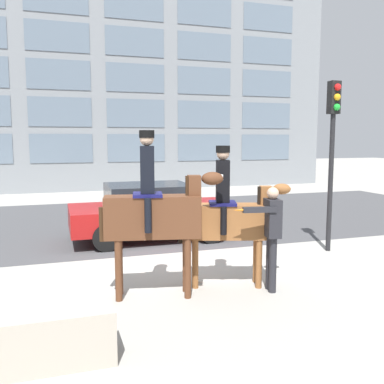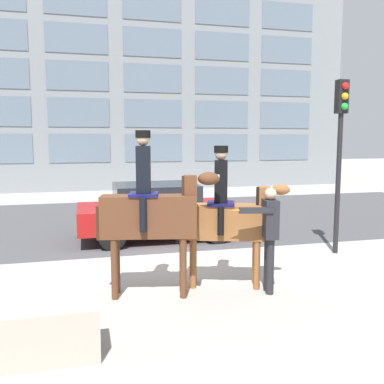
% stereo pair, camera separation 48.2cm
% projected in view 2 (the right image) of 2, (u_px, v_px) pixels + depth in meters
% --- Properties ---
extents(ground_plane, '(80.00, 80.00, 0.00)m').
position_uv_depth(ground_plane, '(167.00, 260.00, 9.15)').
color(ground_plane, '#9E9B93').
extents(road_surface, '(24.68, 8.50, 0.01)m').
position_uv_depth(road_surface, '(139.00, 219.00, 13.72)').
color(road_surface, '#444447').
rests_on(road_surface, ground_plane).
extents(office_building_facade, '(24.68, 0.33, 15.69)m').
position_uv_depth(office_building_facade, '(115.00, 29.00, 20.68)').
color(office_building_facade, gray).
rests_on(office_building_facade, ground_plane).
extents(mounted_horse_lead, '(1.98, 0.73, 2.71)m').
position_uv_depth(mounted_horse_lead, '(151.00, 212.00, 6.92)').
color(mounted_horse_lead, '#59331E').
rests_on(mounted_horse_lead, ground_plane).
extents(mounted_horse_companion, '(1.89, 0.88, 2.46)m').
position_uv_depth(mounted_horse_companion, '(227.00, 217.00, 7.39)').
color(mounted_horse_companion, brown).
rests_on(mounted_horse_companion, ground_plane).
extents(pedestrian_bystander, '(0.88, 0.44, 1.78)m').
position_uv_depth(pedestrian_bystander, '(269.00, 231.00, 7.08)').
color(pedestrian_bystander, '#232328').
rests_on(pedestrian_bystander, ground_plane).
extents(street_car_near_lane, '(4.14, 2.01, 1.43)m').
position_uv_depth(street_car_near_lane, '(159.00, 210.00, 11.04)').
color(street_car_near_lane, maroon).
rests_on(street_car_near_lane, ground_plane).
extents(traffic_light, '(0.24, 0.29, 3.84)m').
position_uv_depth(traffic_light, '(340.00, 138.00, 9.38)').
color(traffic_light, black).
rests_on(traffic_light, ground_plane).
extents(planter_ledge, '(2.18, 0.56, 0.64)m').
position_uv_depth(planter_ledge, '(2.00, 338.00, 4.87)').
color(planter_ledge, '#ADA393').
rests_on(planter_ledge, ground_plane).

